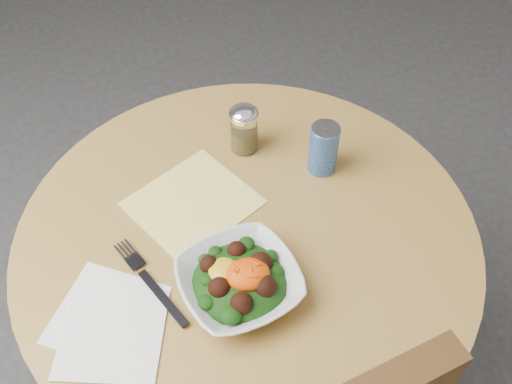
# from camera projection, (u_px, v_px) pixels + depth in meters

# --- Properties ---
(ground) EXTENTS (6.00, 6.00, 0.00)m
(ground) POSITION_uv_depth(u_px,v_px,m) (250.00, 383.00, 1.68)
(ground) COLOR #2D2D2F
(ground) RESTS_ON ground
(table) EXTENTS (0.90, 0.90, 0.75)m
(table) POSITION_uv_depth(u_px,v_px,m) (248.00, 284.00, 1.26)
(table) COLOR black
(table) RESTS_ON ground
(cloth_napkin) EXTENTS (0.30, 0.29, 0.00)m
(cloth_napkin) POSITION_uv_depth(u_px,v_px,m) (193.00, 203.00, 1.15)
(cloth_napkin) COLOR yellow
(cloth_napkin) RESTS_ON table
(paper_napkins) EXTENTS (0.24, 0.26, 0.00)m
(paper_napkins) POSITION_uv_depth(u_px,v_px,m) (110.00, 324.00, 0.97)
(paper_napkins) COLOR white
(paper_napkins) RESTS_ON table
(salad_bowl) EXTENTS (0.25, 0.25, 0.08)m
(salad_bowl) POSITION_uv_depth(u_px,v_px,m) (239.00, 281.00, 1.00)
(salad_bowl) COLOR silver
(salad_bowl) RESTS_ON table
(fork) EXTENTS (0.12, 0.21, 0.00)m
(fork) POSITION_uv_depth(u_px,v_px,m) (149.00, 279.00, 1.03)
(fork) COLOR black
(fork) RESTS_ON table
(spice_shaker) EXTENTS (0.06, 0.06, 0.11)m
(spice_shaker) POSITION_uv_depth(u_px,v_px,m) (244.00, 129.00, 1.21)
(spice_shaker) COLOR silver
(spice_shaker) RESTS_ON table
(beverage_can) EXTENTS (0.06, 0.06, 0.12)m
(beverage_can) POSITION_uv_depth(u_px,v_px,m) (323.00, 148.00, 1.17)
(beverage_can) COLOR navy
(beverage_can) RESTS_ON table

